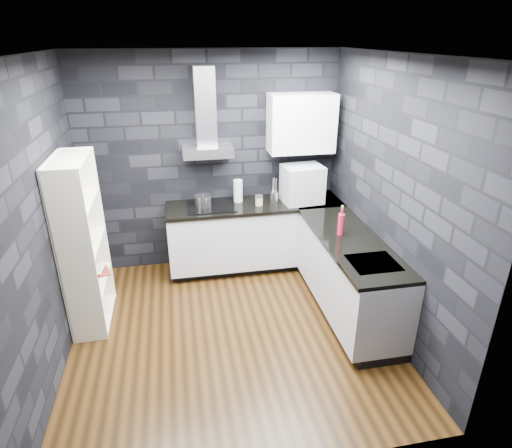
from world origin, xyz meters
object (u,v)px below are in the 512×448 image
object	(u,v)px
bookshelf	(83,244)
storage_jar	(259,201)
glass_vase	(238,191)
fruit_bowl	(80,246)
red_bottle	(341,224)
appliance_garage	(302,185)
pot	(203,201)
utensil_crock	(274,197)

from	to	relation	value
bookshelf	storage_jar	bearing A→B (deg)	9.97
glass_vase	fruit_bowl	distance (m)	2.01
fruit_bowl	red_bottle	bearing A→B (deg)	-3.39
glass_vase	appliance_garage	xyz separation A→B (m)	(0.79, -0.16, 0.08)
glass_vase	fruit_bowl	bearing A→B (deg)	-149.49
appliance_garage	fruit_bowl	size ratio (longest dim) A/B	2.26
pot	red_bottle	size ratio (longest dim) A/B	0.88
pot	storage_jar	size ratio (longest dim) A/B	1.81
pot	storage_jar	bearing A→B (deg)	-7.32
storage_jar	red_bottle	size ratio (longest dim) A/B	0.49
storage_jar	appliance_garage	bearing A→B (deg)	2.91
appliance_garage	red_bottle	xyz separation A→B (m)	(0.13, -1.02, -0.11)
storage_jar	red_bottle	xyz separation A→B (m)	(0.68, -0.99, 0.06)
red_bottle	bookshelf	distance (m)	2.65
storage_jar	red_bottle	bearing A→B (deg)	-55.50
appliance_garage	storage_jar	bearing A→B (deg)	177.71
utensil_crock	fruit_bowl	world-z (taller)	utensil_crock
glass_vase	bookshelf	xyz separation A→B (m)	(-1.73, -0.90, -0.14)
red_bottle	appliance_garage	bearing A→B (deg)	97.03
fruit_bowl	bookshelf	bearing A→B (deg)	90.00
pot	glass_vase	bearing A→B (deg)	12.24
glass_vase	red_bottle	xyz separation A→B (m)	(0.91, -1.17, -0.02)
utensil_crock	storage_jar	bearing A→B (deg)	-161.21
bookshelf	fruit_bowl	bearing A→B (deg)	-100.20
red_bottle	bookshelf	world-z (taller)	bookshelf
pot	bookshelf	bearing A→B (deg)	-147.70
pot	fruit_bowl	world-z (taller)	pot
appliance_garage	bookshelf	xyz separation A→B (m)	(-2.51, -0.75, -0.22)
utensil_crock	red_bottle	size ratio (longest dim) A/B	0.58
glass_vase	storage_jar	world-z (taller)	glass_vase
pot	utensil_crock	xyz separation A→B (m)	(0.89, -0.02, -0.00)
appliance_garage	fruit_bowl	xyz separation A→B (m)	(-2.51, -0.86, -0.19)
storage_jar	utensil_crock	size ratio (longest dim) A/B	0.84
utensil_crock	bookshelf	distance (m)	2.30
glass_vase	appliance_garage	world-z (taller)	appliance_garage
glass_vase	storage_jar	distance (m)	0.31
glass_vase	utensil_crock	size ratio (longest dim) A/B	2.09
bookshelf	glass_vase	bearing A→B (deg)	17.45
pot	utensil_crock	size ratio (longest dim) A/B	1.52
storage_jar	pot	bearing A→B (deg)	172.68
pot	glass_vase	distance (m)	0.47
storage_jar	bookshelf	bearing A→B (deg)	-159.83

